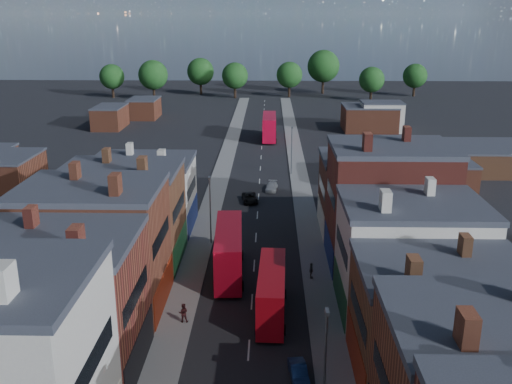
{
  "coord_description": "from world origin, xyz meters",
  "views": [
    {
      "loc": [
        1.53,
        -31.63,
        25.7
      ],
      "look_at": [
        0.0,
        32.27,
        5.66
      ],
      "focal_mm": 40.0,
      "sensor_mm": 36.0,
      "label": 1
    }
  ],
  "objects_px": {
    "bus_1": "(272,291)",
    "car_1": "(299,373)",
    "bus_2": "(269,127)",
    "ped_1": "(183,313)",
    "ped_3": "(311,271)",
    "bus_0": "(229,250)",
    "car_3": "(272,187)",
    "car_2": "(250,198)"
  },
  "relations": [
    {
      "from": "bus_1",
      "to": "car_2",
      "type": "bearing_deg",
      "value": 97.31
    },
    {
      "from": "bus_1",
      "to": "car_1",
      "type": "distance_m",
      "value": 9.72
    },
    {
      "from": "bus_0",
      "to": "ped_3",
      "type": "relative_size",
      "value": 7.04
    },
    {
      "from": "bus_2",
      "to": "ped_1",
      "type": "relative_size",
      "value": 6.96
    },
    {
      "from": "car_2",
      "to": "bus_0",
      "type": "bearing_deg",
      "value": -100.87
    },
    {
      "from": "bus_1",
      "to": "ped_1",
      "type": "height_order",
      "value": "bus_1"
    },
    {
      "from": "bus_2",
      "to": "ped_3",
      "type": "height_order",
      "value": "bus_2"
    },
    {
      "from": "car_1",
      "to": "car_2",
      "type": "bearing_deg",
      "value": 89.99
    },
    {
      "from": "bus_0",
      "to": "bus_2",
      "type": "bearing_deg",
      "value": 83.66
    },
    {
      "from": "bus_1",
      "to": "ped_3",
      "type": "bearing_deg",
      "value": 63.07
    },
    {
      "from": "bus_1",
      "to": "car_1",
      "type": "bearing_deg",
      "value": -76.18
    },
    {
      "from": "bus_2",
      "to": "car_1",
      "type": "xyz_separation_m",
      "value": [
        2.3,
        -83.58,
        -2.24
      ]
    },
    {
      "from": "bus_1",
      "to": "bus_2",
      "type": "bearing_deg",
      "value": 92.15
    },
    {
      "from": "bus_0",
      "to": "car_1",
      "type": "distance_m",
      "value": 18.75
    },
    {
      "from": "ped_1",
      "to": "ped_3",
      "type": "height_order",
      "value": "ped_1"
    },
    {
      "from": "car_1",
      "to": "ped_3",
      "type": "distance_m",
      "value": 16.77
    },
    {
      "from": "car_3",
      "to": "bus_2",
      "type": "bearing_deg",
      "value": 96.67
    },
    {
      "from": "bus_2",
      "to": "car_3",
      "type": "xyz_separation_m",
      "value": [
        0.42,
        -36.63,
        -2.23
      ]
    },
    {
      "from": "bus_0",
      "to": "car_2",
      "type": "distance_m",
      "value": 23.9
    },
    {
      "from": "bus_2",
      "to": "ped_1",
      "type": "bearing_deg",
      "value": -95.35
    },
    {
      "from": "car_3",
      "to": "car_2",
      "type": "bearing_deg",
      "value": -112.88
    },
    {
      "from": "bus_0",
      "to": "car_1",
      "type": "relative_size",
      "value": 3.4
    },
    {
      "from": "car_3",
      "to": "ped_1",
      "type": "bearing_deg",
      "value": -95.17
    },
    {
      "from": "car_3",
      "to": "car_1",
      "type": "bearing_deg",
      "value": -81.69
    },
    {
      "from": "bus_0",
      "to": "ped_3",
      "type": "distance_m",
      "value": 8.58
    },
    {
      "from": "ped_1",
      "to": "ped_3",
      "type": "relative_size",
      "value": 1.04
    },
    {
      "from": "bus_0",
      "to": "bus_2",
      "type": "height_order",
      "value": "bus_2"
    },
    {
      "from": "bus_1",
      "to": "car_2",
      "type": "relative_size",
      "value": 2.31
    },
    {
      "from": "car_2",
      "to": "ped_3",
      "type": "height_order",
      "value": "ped_3"
    },
    {
      "from": "car_1",
      "to": "car_3",
      "type": "bearing_deg",
      "value": 85.38
    },
    {
      "from": "car_1",
      "to": "bus_0",
      "type": "bearing_deg",
      "value": 102.9
    },
    {
      "from": "ped_1",
      "to": "car_1",
      "type": "bearing_deg",
      "value": 137.19
    },
    {
      "from": "bus_0",
      "to": "car_2",
      "type": "xyz_separation_m",
      "value": [
        1.31,
        23.77,
        -2.08
      ]
    },
    {
      "from": "bus_2",
      "to": "ped_1",
      "type": "xyz_separation_m",
      "value": [
        -7.32,
        -75.76,
        -1.82
      ]
    },
    {
      "from": "bus_1",
      "to": "ped_1",
      "type": "xyz_separation_m",
      "value": [
        -7.64,
        -1.53,
        -1.36
      ]
    },
    {
      "from": "car_3",
      "to": "ped_3",
      "type": "xyz_separation_m",
      "value": [
        3.92,
        -30.3,
        0.37
      ]
    },
    {
      "from": "bus_1",
      "to": "car_1",
      "type": "height_order",
      "value": "bus_1"
    },
    {
      "from": "bus_1",
      "to": "bus_2",
      "type": "distance_m",
      "value": 74.23
    },
    {
      "from": "bus_0",
      "to": "car_1",
      "type": "xyz_separation_m",
      "value": [
        6.31,
        -17.52,
        -2.12
      ]
    },
    {
      "from": "bus_0",
      "to": "car_1",
      "type": "bearing_deg",
      "value": -73.05
    },
    {
      "from": "car_3",
      "to": "ped_3",
      "type": "bearing_deg",
      "value": -76.6
    },
    {
      "from": "bus_2",
      "to": "car_2",
      "type": "relative_size",
      "value": 2.74
    }
  ]
}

